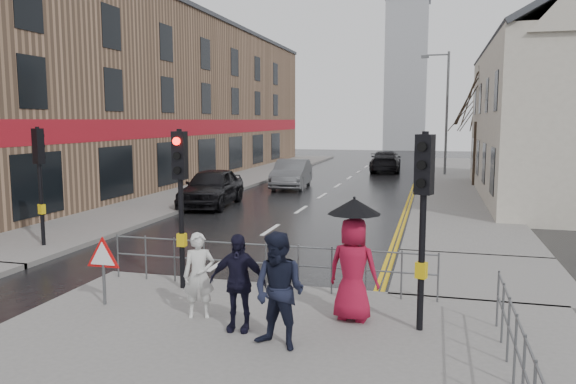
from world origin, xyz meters
The scene contains 23 objects.
ground centered at (0.00, 0.00, 0.00)m, with size 120.00×120.00×0.00m, color black.
near_pavement centered at (3.00, -3.50, 0.07)m, with size 10.00×9.00×0.14m, color #605E5B.
left_pavement centered at (-6.50, 23.00, 0.07)m, with size 4.00×44.00×0.14m, color #605E5B.
right_pavement centered at (6.50, 25.00, 0.07)m, with size 4.00×40.00×0.14m, color #605E5B.
pavement_bridge_right centered at (6.50, 3.00, 0.07)m, with size 4.00×4.20×0.14m, color #605E5B.
building_left_terrace centered at (-12.00, 22.00, 5.00)m, with size 8.00×42.00×10.00m, color #916E53.
church_tower centered at (1.50, 62.00, 9.00)m, with size 5.00×5.00×18.00m, color #9A9DA2.
traffic_signal_near_left centered at (0.20, 0.20, 2.46)m, with size 0.28×0.27×3.40m.
traffic_signal_near_right centered at (5.20, -1.00, 2.46)m, with size 0.34×0.33×3.40m.
traffic_signal_far_left centered at (-5.50, 3.00, 2.46)m, with size 0.34×0.33×3.40m.
guard_railing_front centered at (1.95, 0.60, 0.86)m, with size 7.14×0.04×1.00m.
guard_railing_side centered at (6.50, -2.75, 0.84)m, with size 0.04×4.54×1.00m.
warning_sign centered at (-0.80, -1.21, 1.04)m, with size 0.80×0.07×1.35m.
street_lamp centered at (5.82, 28.00, 4.71)m, with size 1.83×0.25×8.00m.
tree_near centered at (7.50, 22.00, 5.14)m, with size 2.40×2.40×6.58m.
tree_far centered at (8.00, 30.00, 4.42)m, with size 2.40×2.40×5.64m.
pedestrian_a centered at (1.28, -1.38, 0.92)m, with size 0.57×0.37×1.57m, color silver.
pedestrian_b centered at (3.07, -2.35, 1.07)m, with size 0.90×0.70×1.86m, color black.
pedestrian_with_umbrella centered at (4.01, -0.81, 1.31)m, with size 1.00×0.96×2.21m.
pedestrian_d centered at (2.18, -1.80, 0.98)m, with size 0.99×0.41×1.68m, color black.
car_parked centered at (-4.00, 12.00, 0.82)m, with size 1.94×4.83×1.65m, color black.
car_mid centered at (-2.26, 19.21, 0.79)m, with size 1.67×4.78×1.57m, color #4D4F53.
car_far centered at (1.89, 30.40, 0.76)m, with size 2.14×5.27×1.53m, color black.
Camera 1 is at (5.37, -10.55, 3.72)m, focal length 35.00 mm.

